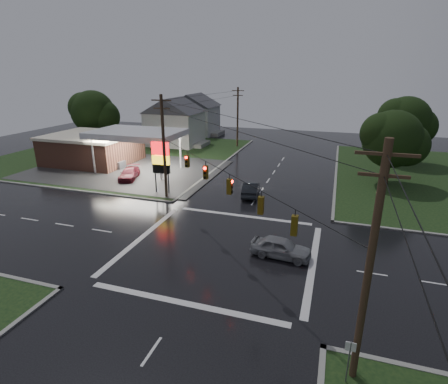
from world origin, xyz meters
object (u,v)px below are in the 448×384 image
(tree_ne_near, at_px, (394,139))
(tree_ne_far, at_px, (406,122))
(utility_pole_se, at_px, (369,267))
(car_crossing, at_px, (281,247))
(house_far, at_px, (195,114))
(gas_station, at_px, (99,147))
(tree_nw_behind, at_px, (94,112))
(car_pump, at_px, (129,174))
(utility_pole_n, at_px, (238,116))
(car_north, at_px, (251,189))
(pylon_sign, at_px, (161,159))
(utility_pole_nw, at_px, (164,146))
(house_near, at_px, (175,121))

(tree_ne_near, height_order, tree_ne_far, tree_ne_far)
(utility_pole_se, xyz_separation_m, tree_ne_far, (7.65, 43.49, 0.46))
(tree_ne_near, xyz_separation_m, car_crossing, (-9.54, -21.65, -4.79))
(tree_ne_near, bearing_deg, house_far, 144.23)
(gas_station, height_order, tree_ne_near, tree_ne_near)
(house_far, xyz_separation_m, tree_nw_behind, (-11.89, -18.01, 1.77))
(tree_nw_behind, xyz_separation_m, car_pump, (16.67, -15.76, -5.47))
(car_pump, bearing_deg, utility_pole_se, -59.16)
(utility_pole_n, distance_m, car_crossing, 40.48)
(utility_pole_se, xyz_separation_m, car_north, (-10.30, 22.46, -4.94))
(car_north, bearing_deg, car_pump, -12.33)
(tree_ne_far, xyz_separation_m, car_north, (-17.95, -21.03, -5.39))
(house_far, relative_size, car_crossing, 2.46)
(car_north, distance_m, car_crossing, 13.72)
(gas_station, height_order, pylon_sign, pylon_sign)
(house_far, relative_size, car_pump, 2.26)
(house_far, distance_m, car_crossing, 54.67)
(utility_pole_se, bearing_deg, tree_ne_far, 80.02)
(utility_pole_nw, height_order, car_crossing, utility_pole_nw)
(house_near, xyz_separation_m, house_far, (-1.00, 12.00, 0.00))
(tree_ne_far, bearing_deg, house_near, 176.99)
(utility_pole_n, bearing_deg, utility_pole_nw, -90.00)
(tree_ne_near, bearing_deg, pylon_sign, -154.99)
(pylon_sign, xyz_separation_m, house_near, (-10.45, 25.50, 0.39))
(gas_station, bearing_deg, tree_ne_far, 18.46)
(tree_ne_far, relative_size, car_pump, 2.00)
(house_far, relative_size, tree_ne_near, 1.23)
(utility_pole_n, bearing_deg, tree_ne_far, -8.55)
(tree_nw_behind, height_order, tree_ne_far, tree_nw_behind)
(house_far, bearing_deg, utility_pole_nw, -72.08)
(utility_pole_n, height_order, house_near, utility_pole_n)
(gas_station, xyz_separation_m, utility_pole_se, (35.18, -29.20, 3.17))
(utility_pole_n, relative_size, car_pump, 2.15)
(pylon_sign, relative_size, tree_nw_behind, 0.60)
(utility_pole_nw, relative_size, car_north, 2.31)
(house_far, bearing_deg, utility_pole_se, -61.32)
(gas_station, height_order, car_pump, gas_station)
(pylon_sign, relative_size, car_pump, 1.23)
(house_far, xyz_separation_m, car_pump, (4.78, -33.77, -3.70))
(tree_ne_near, bearing_deg, utility_pole_se, -98.38)
(utility_pole_nw, distance_m, car_crossing, 17.53)
(car_north, relative_size, car_pump, 0.97)
(gas_station, relative_size, pylon_sign, 4.37)
(utility_pole_nw, bearing_deg, car_pump, 148.36)
(car_crossing, bearing_deg, tree_ne_near, -18.78)
(gas_station, xyz_separation_m, house_near, (4.73, 16.30, 1.86))
(house_far, bearing_deg, pylon_sign, -73.02)
(utility_pole_se, distance_m, utility_pole_n, 51.16)
(pylon_sign, xyz_separation_m, car_pump, (-6.67, 3.73, -3.30))
(pylon_sign, bearing_deg, tree_ne_near, 25.01)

